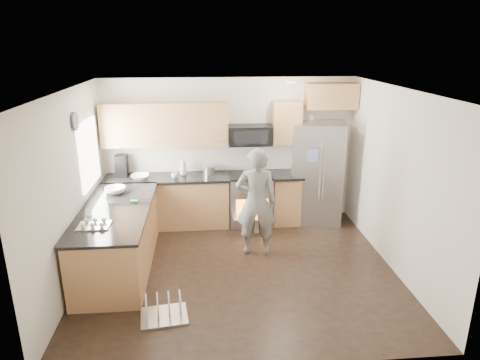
{
  "coord_description": "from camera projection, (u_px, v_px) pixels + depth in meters",
  "views": [
    {
      "loc": [
        -0.47,
        -5.54,
        3.21
      ],
      "look_at": [
        0.06,
        0.5,
        1.22
      ],
      "focal_mm": 32.0,
      "sensor_mm": 36.0,
      "label": 1
    }
  ],
  "objects": [
    {
      "name": "refrigerator",
      "position": [
        316.0,
        173.0,
        7.74
      ],
      "size": [
        1.01,
        0.85,
        1.84
      ],
      "rotation": [
        0.0,
        0.0,
        -0.17
      ],
      "color": "#B7B7BC",
      "rests_on": "ground"
    },
    {
      "name": "ground",
      "position": [
        239.0,
        269.0,
        6.29
      ],
      "size": [
        4.5,
        4.5,
        0.0
      ],
      "primitive_type": "plane",
      "color": "black",
      "rests_on": "ground"
    },
    {
      "name": "dish_rack",
      "position": [
        164.0,
        311.0,
        5.17
      ],
      "size": [
        0.61,
        0.51,
        0.34
      ],
      "rotation": [
        0.0,
        0.0,
        0.13
      ],
      "color": "#B7B7BC",
      "rests_on": "ground"
    },
    {
      "name": "stove_range",
      "position": [
        250.0,
        188.0,
        7.71
      ],
      "size": [
        0.76,
        0.97,
        1.79
      ],
      "color": "#B7B7BC",
      "rests_on": "ground"
    },
    {
      "name": "peninsula",
      "position": [
        118.0,
        238.0,
        6.23
      ],
      "size": [
        0.96,
        2.36,
        1.03
      ],
      "color": "#AB7644",
      "rests_on": "ground"
    },
    {
      "name": "person",
      "position": [
        256.0,
        202.0,
        6.52
      ],
      "size": [
        0.66,
        0.46,
        1.71
      ],
      "primitive_type": "imported",
      "rotation": [
        0.0,
        0.0,
        3.05
      ],
      "color": "gray",
      "rests_on": "ground"
    },
    {
      "name": "room_shell",
      "position": [
        236.0,
        159.0,
        5.78
      ],
      "size": [
        4.54,
        4.04,
        2.62
      ],
      "color": "silver",
      "rests_on": "ground"
    },
    {
      "name": "back_cabinet_run",
      "position": [
        198.0,
        173.0,
        7.59
      ],
      "size": [
        4.45,
        0.64,
        2.5
      ],
      "color": "#AB7644",
      "rests_on": "ground"
    }
  ]
}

